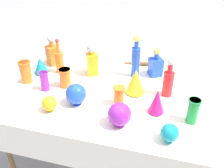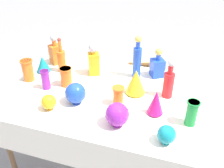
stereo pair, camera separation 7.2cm
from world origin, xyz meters
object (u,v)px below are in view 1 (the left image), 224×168
(tall_bottle_1, at_px, (136,59))
(round_bowl_0, at_px, (119,114))
(slender_vase_1, at_px, (26,71))
(round_bowl_3, at_px, (49,104))
(square_decanter_1, at_px, (156,65))
(slender_vase_0, at_px, (119,95))
(slender_vase_2, at_px, (65,77))
(slender_vase_3, at_px, (193,110))
(fluted_vase_2, at_px, (41,65))
(round_bowl_1, at_px, (76,94))
(tall_bottle_0, at_px, (59,61))
(square_decanter_0, at_px, (92,61))
(round_bowl_2, at_px, (170,133))
(tall_bottle_2, at_px, (168,81))
(slender_vase_4, at_px, (44,80))
(square_decanter_2, at_px, (53,53))
(cardboard_box_behind_left, at_px, (134,82))
(fluted_vase_0, at_px, (136,81))
(fluted_vase_1, at_px, (157,101))

(tall_bottle_1, distance_m, round_bowl_0, 0.70)
(slender_vase_1, height_order, round_bowl_3, slender_vase_1)
(square_decanter_1, relative_size, slender_vase_0, 1.78)
(slender_vase_2, distance_m, slender_vase_3, 1.07)
(fluted_vase_2, relative_size, round_bowl_1, 0.90)
(slender_vase_1, distance_m, round_bowl_0, 0.99)
(tall_bottle_0, xyz_separation_m, slender_vase_3, (1.21, -0.42, -0.02))
(square_decanter_0, relative_size, round_bowl_2, 2.36)
(round_bowl_0, bearing_deg, tall_bottle_2, 57.85)
(slender_vase_4, bearing_deg, square_decanter_2, 108.22)
(tall_bottle_0, relative_size, tall_bottle_2, 1.04)
(tall_bottle_2, bearing_deg, square_decanter_2, 167.38)
(square_decanter_1, distance_m, cardboard_box_behind_left, 1.09)
(square_decanter_2, height_order, fluted_vase_2, square_decanter_2)
(round_bowl_1, relative_size, round_bowl_3, 1.40)
(slender_vase_2, distance_m, slender_vase_4, 0.17)
(fluted_vase_0, relative_size, fluted_vase_2, 1.39)
(tall_bottle_2, distance_m, slender_vase_3, 0.36)
(tall_bottle_0, xyz_separation_m, fluted_vase_0, (0.75, -0.16, -0.01))
(slender_vase_3, bearing_deg, round_bowl_2, -120.74)
(square_decanter_2, relative_size, fluted_vase_0, 1.41)
(fluted_vase_2, height_order, round_bowl_3, fluted_vase_2)
(tall_bottle_2, relative_size, square_decanter_2, 1.07)
(tall_bottle_2, bearing_deg, round_bowl_0, -122.15)
(slender_vase_4, relative_size, fluted_vase_0, 0.80)
(slender_vase_4, relative_size, fluted_vase_1, 0.88)
(tall_bottle_2, xyz_separation_m, fluted_vase_1, (-0.06, -0.26, -0.03))
(tall_bottle_0, distance_m, slender_vase_3, 1.28)
(tall_bottle_0, bearing_deg, square_decanter_2, 135.47)
(square_decanter_2, bearing_deg, tall_bottle_2, -12.62)
(slender_vase_2, distance_m, fluted_vase_1, 0.81)
(tall_bottle_2, xyz_separation_m, cardboard_box_behind_left, (-0.45, 1.09, -0.72))
(square_decanter_2, relative_size, slender_vase_3, 1.59)
(slender_vase_2, height_order, slender_vase_3, slender_vase_3)
(slender_vase_1, distance_m, slender_vase_3, 1.43)
(fluted_vase_2, bearing_deg, slender_vase_2, -25.82)
(round_bowl_0, bearing_deg, cardboard_box_behind_left, 95.93)
(tall_bottle_2, xyz_separation_m, round_bowl_3, (-0.83, -0.44, -0.07))
(fluted_vase_0, height_order, round_bowl_0, fluted_vase_0)
(slender_vase_0, distance_m, slender_vase_3, 0.55)
(tall_bottle_0, height_order, tall_bottle_2, tall_bottle_0)
(fluted_vase_1, bearing_deg, square_decanter_0, 146.88)
(slender_vase_0, bearing_deg, fluted_vase_0, 64.82)
(tall_bottle_0, bearing_deg, slender_vase_0, -27.96)
(fluted_vase_1, height_order, round_bowl_1, fluted_vase_1)
(tall_bottle_0, bearing_deg, slender_vase_4, -88.27)
(fluted_vase_1, bearing_deg, slender_vase_1, 173.38)
(square_decanter_2, relative_size, slender_vase_2, 1.81)
(tall_bottle_1, height_order, fluted_vase_1, tall_bottle_1)
(square_decanter_2, bearing_deg, fluted_vase_1, -25.15)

